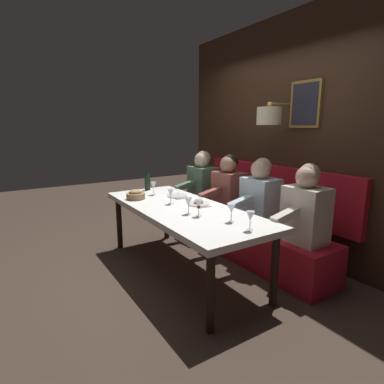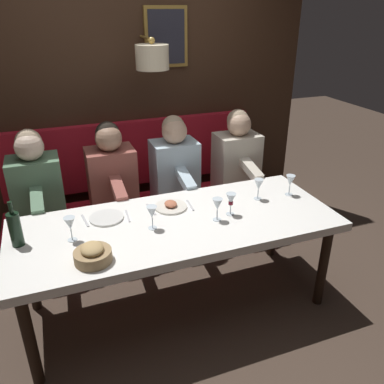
{
  "view_description": "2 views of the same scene",
  "coord_description": "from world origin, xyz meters",
  "px_view_note": "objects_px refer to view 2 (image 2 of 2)",
  "views": [
    {
      "loc": [
        -1.63,
        -2.76,
        1.59
      ],
      "look_at": [
        0.05,
        -0.13,
        0.92
      ],
      "focal_mm": 28.92,
      "sensor_mm": 36.0,
      "label": 1
    },
    {
      "loc": [
        -2.24,
        0.73,
        2.09
      ],
      "look_at": [
        0.05,
        -0.13,
        0.92
      ],
      "focal_mm": 36.65,
      "sensor_mm": 36.0,
      "label": 2
    }
  ],
  "objects_px": {
    "diner_near": "(175,163)",
    "diner_middle": "(111,171)",
    "diner_far": "(36,181)",
    "wine_glass_4": "(70,224)",
    "wine_glass_5": "(217,205)",
    "wine_glass_3": "(231,200)",
    "diner_nearest": "(237,154)",
    "wine_glass_1": "(290,181)",
    "dining_table": "(177,229)",
    "wine_bottle": "(15,229)",
    "wine_glass_0": "(152,213)",
    "wine_glass_2": "(259,185)",
    "bread_bowl": "(93,254)"
  },
  "relations": [
    {
      "from": "diner_far",
      "to": "wine_glass_5",
      "type": "xyz_separation_m",
      "value": [
        -0.96,
        -1.16,
        0.04
      ]
    },
    {
      "from": "diner_near",
      "to": "wine_glass_0",
      "type": "distance_m",
      "value": 1.02
    },
    {
      "from": "wine_glass_3",
      "to": "wine_glass_0",
      "type": "bearing_deg",
      "value": 89.3
    },
    {
      "from": "diner_far",
      "to": "wine_glass_2",
      "type": "bearing_deg",
      "value": -115.85
    },
    {
      "from": "wine_glass_0",
      "to": "wine_glass_5",
      "type": "xyz_separation_m",
      "value": [
        -0.05,
        -0.45,
        0.0
      ]
    },
    {
      "from": "wine_glass_4",
      "to": "wine_glass_5",
      "type": "distance_m",
      "value": 0.97
    },
    {
      "from": "wine_glass_0",
      "to": "wine_glass_3",
      "type": "xyz_separation_m",
      "value": [
        -0.01,
        -0.57,
        -0.0
      ]
    },
    {
      "from": "diner_middle",
      "to": "wine_bottle",
      "type": "bearing_deg",
      "value": 138.18
    },
    {
      "from": "diner_middle",
      "to": "wine_glass_1",
      "type": "xyz_separation_m",
      "value": [
        -0.79,
        -1.25,
        0.04
      ]
    },
    {
      "from": "diner_near",
      "to": "bread_bowl",
      "type": "xyz_separation_m",
      "value": [
        -1.15,
        0.88,
        -0.03
      ]
    },
    {
      "from": "diner_nearest",
      "to": "wine_glass_5",
      "type": "bearing_deg",
      "value": 146.76
    },
    {
      "from": "diner_far",
      "to": "wine_glass_0",
      "type": "bearing_deg",
      "value": -141.98
    },
    {
      "from": "wine_glass_2",
      "to": "diner_near",
      "type": "bearing_deg",
      "value": 28.45
    },
    {
      "from": "wine_glass_3",
      "to": "wine_bottle",
      "type": "xyz_separation_m",
      "value": [
        0.11,
        1.41,
        0.0
      ]
    },
    {
      "from": "wine_glass_3",
      "to": "wine_glass_4",
      "type": "distance_m",
      "value": 1.09
    },
    {
      "from": "wine_bottle",
      "to": "wine_glass_0",
      "type": "bearing_deg",
      "value": -96.82
    },
    {
      "from": "wine_glass_2",
      "to": "wine_glass_4",
      "type": "xyz_separation_m",
      "value": [
        -0.11,
        1.39,
        0.0
      ]
    },
    {
      "from": "diner_near",
      "to": "diner_far",
      "type": "height_order",
      "value": "same"
    },
    {
      "from": "wine_glass_3",
      "to": "wine_glass_5",
      "type": "height_order",
      "value": "same"
    },
    {
      "from": "wine_glass_3",
      "to": "bread_bowl",
      "type": "relative_size",
      "value": 0.75
    },
    {
      "from": "wine_glass_4",
      "to": "bread_bowl",
      "type": "distance_m",
      "value": 0.3
    },
    {
      "from": "diner_near",
      "to": "wine_glass_5",
      "type": "distance_m",
      "value": 0.96
    },
    {
      "from": "diner_near",
      "to": "wine_bottle",
      "type": "xyz_separation_m",
      "value": [
        -0.81,
        1.3,
        0.04
      ]
    },
    {
      "from": "wine_glass_1",
      "to": "diner_nearest",
      "type": "bearing_deg",
      "value": 4.65
    },
    {
      "from": "wine_glass_1",
      "to": "wine_glass_5",
      "type": "relative_size",
      "value": 1.0
    },
    {
      "from": "wine_glass_3",
      "to": "diner_nearest",
      "type": "bearing_deg",
      "value": -28.9
    },
    {
      "from": "wine_glass_0",
      "to": "wine_bottle",
      "type": "bearing_deg",
      "value": 83.18
    },
    {
      "from": "dining_table",
      "to": "diner_middle",
      "type": "relative_size",
      "value": 2.84
    },
    {
      "from": "diner_near",
      "to": "diner_far",
      "type": "distance_m",
      "value": 1.17
    },
    {
      "from": "wine_glass_1",
      "to": "wine_glass_2",
      "type": "relative_size",
      "value": 1.0
    },
    {
      "from": "diner_middle",
      "to": "wine_glass_0",
      "type": "xyz_separation_m",
      "value": [
        -0.91,
        -0.11,
        0.04
      ]
    },
    {
      "from": "wine_glass_3",
      "to": "bread_bowl",
      "type": "xyz_separation_m",
      "value": [
        -0.23,
        0.99,
        -0.07
      ]
    },
    {
      "from": "wine_glass_2",
      "to": "diner_far",
      "type": "bearing_deg",
      "value": 64.15
    },
    {
      "from": "wine_glass_0",
      "to": "wine_glass_2",
      "type": "height_order",
      "value": "same"
    },
    {
      "from": "wine_glass_0",
      "to": "wine_glass_1",
      "type": "distance_m",
      "value": 1.15
    },
    {
      "from": "wine_glass_1",
      "to": "wine_glass_4",
      "type": "relative_size",
      "value": 1.0
    },
    {
      "from": "dining_table",
      "to": "wine_bottle",
      "type": "bearing_deg",
      "value": 86.19
    },
    {
      "from": "dining_table",
      "to": "bread_bowl",
      "type": "relative_size",
      "value": 10.2
    },
    {
      "from": "wine_glass_0",
      "to": "wine_glass_3",
      "type": "height_order",
      "value": "same"
    },
    {
      "from": "wine_glass_5",
      "to": "bread_bowl",
      "type": "relative_size",
      "value": 0.75
    },
    {
      "from": "wine_glass_1",
      "to": "wine_glass_3",
      "type": "distance_m",
      "value": 0.59
    },
    {
      "from": "diner_middle",
      "to": "wine_bottle",
      "type": "distance_m",
      "value": 1.09
    },
    {
      "from": "diner_middle",
      "to": "wine_glass_3",
      "type": "bearing_deg",
      "value": -143.6
    },
    {
      "from": "wine_glass_0",
      "to": "bread_bowl",
      "type": "bearing_deg",
      "value": 119.64
    },
    {
      "from": "wine_glass_2",
      "to": "wine_bottle",
      "type": "height_order",
      "value": "wine_bottle"
    },
    {
      "from": "diner_far",
      "to": "bread_bowl",
      "type": "height_order",
      "value": "diner_far"
    },
    {
      "from": "wine_glass_4",
      "to": "diner_nearest",
      "type": "bearing_deg",
      "value": -61.23
    },
    {
      "from": "wine_glass_0",
      "to": "wine_glass_1",
      "type": "xyz_separation_m",
      "value": [
        0.12,
        -1.14,
        0.0
      ]
    },
    {
      "from": "wine_glass_1",
      "to": "wine_glass_2",
      "type": "xyz_separation_m",
      "value": [
        0.02,
        0.27,
        0.0
      ]
    },
    {
      "from": "diner_near",
      "to": "diner_middle",
      "type": "distance_m",
      "value": 0.57
    }
  ]
}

